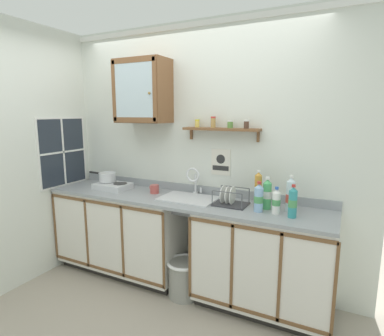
{
  "coord_description": "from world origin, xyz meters",
  "views": [
    {
      "loc": [
        1.42,
        -2.17,
        1.73
      ],
      "look_at": [
        0.08,
        0.49,
        1.2
      ],
      "focal_mm": 29.16,
      "sensor_mm": 36.0,
      "label": 1
    }
  ],
  "objects_px": {
    "bottle_water_clear_4": "(290,195)",
    "bottle_juice_amber_5": "(258,190)",
    "dish_rack": "(230,200)",
    "wall_cabinet": "(143,91)",
    "saucepan": "(107,177)",
    "bottle_detergent_teal_0": "(293,202)",
    "mug": "(154,189)",
    "warning_sign": "(221,162)",
    "sink": "(189,201)",
    "bottle_water_blue_3": "(259,198)",
    "bottle_soda_green_2": "(267,194)",
    "hot_plate_stove": "(113,186)",
    "trash_bin": "(184,277)",
    "bottle_opaque_white_1": "(276,202)"
  },
  "relations": [
    {
      "from": "saucepan",
      "to": "bottle_juice_amber_5",
      "type": "bearing_deg",
      "value": 2.1
    },
    {
      "from": "saucepan",
      "to": "warning_sign",
      "type": "xyz_separation_m",
      "value": [
        1.24,
        0.25,
        0.21
      ]
    },
    {
      "from": "bottle_detergent_teal_0",
      "to": "saucepan",
      "type": "bearing_deg",
      "value": 176.59
    },
    {
      "from": "hot_plate_stove",
      "to": "wall_cabinet",
      "type": "xyz_separation_m",
      "value": [
        0.35,
        0.11,
        1.0
      ]
    },
    {
      "from": "bottle_detergent_teal_0",
      "to": "bottle_juice_amber_5",
      "type": "distance_m",
      "value": 0.37
    },
    {
      "from": "saucepan",
      "to": "bottle_water_blue_3",
      "type": "xyz_separation_m",
      "value": [
        1.71,
        -0.09,
        -0.0
      ]
    },
    {
      "from": "bottle_water_blue_3",
      "to": "mug",
      "type": "xyz_separation_m",
      "value": [
        -1.11,
        0.11,
        -0.07
      ]
    },
    {
      "from": "wall_cabinet",
      "to": "saucepan",
      "type": "bearing_deg",
      "value": -168.02
    },
    {
      "from": "bottle_detergent_teal_0",
      "to": "bottle_juice_amber_5",
      "type": "xyz_separation_m",
      "value": [
        -0.32,
        0.18,
        0.02
      ]
    },
    {
      "from": "dish_rack",
      "to": "wall_cabinet",
      "type": "relative_size",
      "value": 0.47
    },
    {
      "from": "bottle_soda_green_2",
      "to": "warning_sign",
      "type": "height_order",
      "value": "warning_sign"
    },
    {
      "from": "bottle_water_clear_4",
      "to": "bottle_juice_amber_5",
      "type": "distance_m",
      "value": 0.28
    },
    {
      "from": "bottle_detergent_teal_0",
      "to": "trash_bin",
      "type": "xyz_separation_m",
      "value": [
        -0.94,
        -0.06,
        -0.85
      ]
    },
    {
      "from": "bottle_water_blue_3",
      "to": "sink",
      "type": "bearing_deg",
      "value": 172.67
    },
    {
      "from": "bottle_water_blue_3",
      "to": "hot_plate_stove",
      "type": "bearing_deg",
      "value": 177.61
    },
    {
      "from": "saucepan",
      "to": "dish_rack",
      "type": "distance_m",
      "value": 1.43
    },
    {
      "from": "bottle_water_clear_4",
      "to": "wall_cabinet",
      "type": "relative_size",
      "value": 0.49
    },
    {
      "from": "trash_bin",
      "to": "warning_sign",
      "type": "bearing_deg",
      "value": 65.9
    },
    {
      "from": "bottle_juice_amber_5",
      "to": "bottle_opaque_white_1",
      "type": "bearing_deg",
      "value": -36.64
    },
    {
      "from": "mug",
      "to": "wall_cabinet",
      "type": "xyz_separation_m",
      "value": [
        -0.16,
        0.07,
        0.99
      ]
    },
    {
      "from": "wall_cabinet",
      "to": "bottle_water_blue_3",
      "type": "bearing_deg",
      "value": -8.12
    },
    {
      "from": "dish_rack",
      "to": "bottle_water_blue_3",
      "type": "bearing_deg",
      "value": -14.99
    },
    {
      "from": "hot_plate_stove",
      "to": "bottle_juice_amber_5",
      "type": "distance_m",
      "value": 1.58
    },
    {
      "from": "bottle_opaque_white_1",
      "to": "mug",
      "type": "height_order",
      "value": "bottle_opaque_white_1"
    },
    {
      "from": "bottle_opaque_white_1",
      "to": "warning_sign",
      "type": "height_order",
      "value": "warning_sign"
    },
    {
      "from": "trash_bin",
      "to": "bottle_water_blue_3",
      "type": "bearing_deg",
      "value": 7.73
    },
    {
      "from": "saucepan",
      "to": "bottle_juice_amber_5",
      "type": "distance_m",
      "value": 1.67
    },
    {
      "from": "sink",
      "to": "bottle_water_clear_4",
      "type": "bearing_deg",
      "value": 2.13
    },
    {
      "from": "bottle_juice_amber_5",
      "to": "mug",
      "type": "distance_m",
      "value": 1.07
    },
    {
      "from": "bottle_detergent_teal_0",
      "to": "mug",
      "type": "bearing_deg",
      "value": 174.03
    },
    {
      "from": "bottle_water_clear_4",
      "to": "bottle_detergent_teal_0",
      "type": "bearing_deg",
      "value": -74.15
    },
    {
      "from": "wall_cabinet",
      "to": "mug",
      "type": "bearing_deg",
      "value": -22.91
    },
    {
      "from": "bottle_water_blue_3",
      "to": "bottle_juice_amber_5",
      "type": "xyz_separation_m",
      "value": [
        -0.05,
        0.15,
        0.03
      ]
    },
    {
      "from": "bottle_juice_amber_5",
      "to": "mug",
      "type": "xyz_separation_m",
      "value": [
        -1.07,
        -0.03,
        -0.1
      ]
    },
    {
      "from": "bottle_detergent_teal_0",
      "to": "bottle_water_clear_4",
      "type": "distance_m",
      "value": 0.16
    },
    {
      "from": "bottle_opaque_white_1",
      "to": "sink",
      "type": "bearing_deg",
      "value": 174.39
    },
    {
      "from": "mug",
      "to": "hot_plate_stove",
      "type": "bearing_deg",
      "value": -174.76
    },
    {
      "from": "wall_cabinet",
      "to": "bottle_water_clear_4",
      "type": "bearing_deg",
      "value": -2.14
    },
    {
      "from": "dish_rack",
      "to": "wall_cabinet",
      "type": "bearing_deg",
      "value": 173.9
    },
    {
      "from": "hot_plate_stove",
      "to": "bottle_opaque_white_1",
      "type": "distance_m",
      "value": 1.77
    },
    {
      "from": "bottle_water_clear_4",
      "to": "wall_cabinet",
      "type": "xyz_separation_m",
      "value": [
        -1.5,
        0.06,
        0.89
      ]
    },
    {
      "from": "wall_cabinet",
      "to": "warning_sign",
      "type": "height_order",
      "value": "wall_cabinet"
    },
    {
      "from": "hot_plate_stove",
      "to": "bottle_water_clear_4",
      "type": "xyz_separation_m",
      "value": [
        1.85,
        0.06,
        0.11
      ]
    },
    {
      "from": "sink",
      "to": "bottle_water_blue_3",
      "type": "xyz_separation_m",
      "value": [
        0.7,
        -0.09,
        0.14
      ]
    },
    {
      "from": "bottle_soda_green_2",
      "to": "sink",
      "type": "bearing_deg",
      "value": -178.9
    },
    {
      "from": "warning_sign",
      "to": "wall_cabinet",
      "type": "bearing_deg",
      "value": -169.25
    },
    {
      "from": "saucepan",
      "to": "wall_cabinet",
      "type": "bearing_deg",
      "value": 11.98
    },
    {
      "from": "bottle_water_blue_3",
      "to": "wall_cabinet",
      "type": "relative_size",
      "value": 0.41
    },
    {
      "from": "hot_plate_stove",
      "to": "saucepan",
      "type": "relative_size",
      "value": 1.01
    },
    {
      "from": "bottle_water_blue_3",
      "to": "bottle_juice_amber_5",
      "type": "relative_size",
      "value": 0.79
    }
  ]
}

